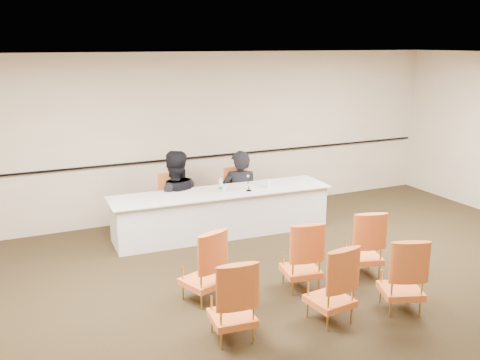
# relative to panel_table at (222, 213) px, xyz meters

# --- Properties ---
(floor) EXTENTS (10.00, 10.00, 0.00)m
(floor) POSITION_rel_panel_table_xyz_m (0.09, -2.78, -0.37)
(floor) COLOR black
(floor) RESTS_ON ground
(ceiling) EXTENTS (10.00, 10.00, 0.00)m
(ceiling) POSITION_rel_panel_table_xyz_m (0.09, -2.78, 2.63)
(ceiling) COLOR white
(ceiling) RESTS_ON ground
(wall_back) EXTENTS (10.00, 0.04, 3.00)m
(wall_back) POSITION_rel_panel_table_xyz_m (0.09, 1.22, 1.13)
(wall_back) COLOR beige
(wall_back) RESTS_ON ground
(wall_rail) EXTENTS (9.80, 0.04, 0.03)m
(wall_rail) POSITION_rel_panel_table_xyz_m (0.09, 1.18, 0.73)
(wall_rail) COLOR black
(wall_rail) RESTS_ON wall_back
(panel_table) EXTENTS (3.77, 1.02, 0.75)m
(panel_table) POSITION_rel_panel_table_xyz_m (0.00, 0.00, 0.00)
(panel_table) COLOR silver
(panel_table) RESTS_ON ground
(panelist_main) EXTENTS (0.78, 0.64, 1.85)m
(panelist_main) POSITION_rel_panel_table_xyz_m (0.58, 0.53, -0.00)
(panelist_main) COLOR black
(panelist_main) RESTS_ON ground
(panelist_main_chair) EXTENTS (0.52, 0.52, 0.95)m
(panelist_main_chair) POSITION_rel_panel_table_xyz_m (0.58, 0.53, 0.10)
(panelist_main_chair) COLOR orange
(panelist_main_chair) RESTS_ON ground
(panelist_second) EXTENTS (1.05, 0.88, 1.92)m
(panelist_second) POSITION_rel_panel_table_xyz_m (-0.64, 0.58, 0.05)
(panelist_second) COLOR black
(panelist_second) RESTS_ON ground
(panelist_second_chair) EXTENTS (0.52, 0.52, 0.95)m
(panelist_second_chair) POSITION_rel_panel_table_xyz_m (-0.64, 0.58, 0.10)
(panelist_second_chair) COLOR orange
(panelist_second_chair) RESTS_ON ground
(papers) EXTENTS (0.36, 0.31, 0.00)m
(papers) POSITION_rel_panel_table_xyz_m (0.59, -0.11, 0.38)
(papers) COLOR white
(papers) RESTS_ON panel_table
(microphone) EXTENTS (0.14, 0.20, 0.25)m
(microphone) POSITION_rel_panel_table_xyz_m (0.42, -0.17, 0.50)
(microphone) COLOR black
(microphone) RESTS_ON panel_table
(water_bottle) EXTENTS (0.08, 0.08, 0.23)m
(water_bottle) POSITION_rel_panel_table_xyz_m (-0.02, -0.01, 0.49)
(water_bottle) COLOR #18857B
(water_bottle) RESTS_ON panel_table
(drinking_glass) EXTENTS (0.08, 0.08, 0.10)m
(drinking_glass) POSITION_rel_panel_table_xyz_m (0.03, -0.05, 0.42)
(drinking_glass) COLOR white
(drinking_glass) RESTS_ON panel_table
(coffee_cup) EXTENTS (0.10, 0.10, 0.13)m
(coffee_cup) POSITION_rel_panel_table_xyz_m (0.83, -0.11, 0.44)
(coffee_cup) COLOR white
(coffee_cup) RESTS_ON panel_table
(aud_chair_front_left) EXTENTS (0.64, 0.64, 0.95)m
(aud_chair_front_left) POSITION_rel_panel_table_xyz_m (-1.16, -2.12, 0.10)
(aud_chair_front_left) COLOR orange
(aud_chair_front_left) RESTS_ON ground
(aud_chair_front_mid) EXTENTS (0.58, 0.58, 0.95)m
(aud_chair_front_mid) POSITION_rel_panel_table_xyz_m (0.13, -2.35, 0.10)
(aud_chair_front_mid) COLOR orange
(aud_chair_front_mid) RESTS_ON ground
(aud_chair_front_right) EXTENTS (0.61, 0.61, 0.95)m
(aud_chair_front_right) POSITION_rel_panel_table_xyz_m (1.14, -2.33, 0.10)
(aud_chair_front_right) COLOR orange
(aud_chair_front_right) RESTS_ON ground
(aud_chair_back_left) EXTENTS (0.55, 0.55, 0.95)m
(aud_chair_back_left) POSITION_rel_panel_table_xyz_m (-1.19, -3.10, 0.10)
(aud_chair_back_left) COLOR orange
(aud_chair_back_left) RESTS_ON ground
(aud_chair_back_mid) EXTENTS (0.55, 0.55, 0.95)m
(aud_chair_back_mid) POSITION_rel_panel_table_xyz_m (-0.00, -3.22, 0.10)
(aud_chair_back_mid) COLOR orange
(aud_chair_back_mid) RESTS_ON ground
(aud_chair_back_right) EXTENTS (0.64, 0.64, 0.95)m
(aud_chair_back_right) POSITION_rel_panel_table_xyz_m (0.92, -3.36, 0.10)
(aud_chair_back_right) COLOR orange
(aud_chair_back_right) RESTS_ON ground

